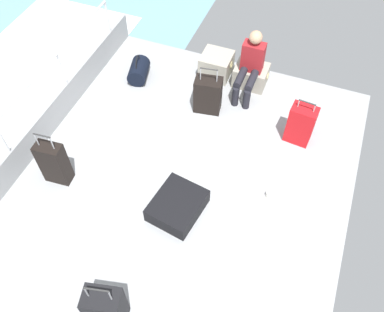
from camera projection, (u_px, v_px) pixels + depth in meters
The scene contains 13 objects.
ground_plane at pixel (184, 181), 5.68m from camera, with size 4.40×5.20×0.06m, color #939699.
gunwale_port at pixel (44, 126), 5.96m from camera, with size 0.06×5.20×0.45m, color #939699.
railing_port at pixel (33, 98), 5.51m from camera, with size 0.04×4.20×1.02m.
cargo_crate_0 at pixel (216, 65), 6.82m from camera, with size 0.52×0.47×0.39m.
cargo_crate_1 at pixel (251, 75), 6.69m from camera, with size 0.56×0.42×0.34m.
passenger_seated at pixel (250, 64), 6.31m from camera, with size 0.34×0.66×1.04m.
suitcase_0 at pixel (54, 163), 5.40m from camera, with size 0.37×0.23×0.91m.
suitcase_1 at pixel (177, 206), 5.27m from camera, with size 0.68×0.77×0.23m.
suitcase_2 at pixel (301, 124), 5.85m from camera, with size 0.39×0.27×0.76m.
suitcase_3 at pixel (106, 308), 4.28m from camera, with size 0.44×0.34×0.88m.
suitcase_4 at pixel (208, 95), 6.24m from camera, with size 0.44×0.32×0.81m.
duffel_bag at pixel (139, 71), 6.79m from camera, with size 0.40×0.52×0.44m.
paper_cup at pixel (269, 194), 5.45m from camera, with size 0.08×0.08×0.10m, color white.
Camera 1 is at (1.25, -2.93, 4.69)m, focal length 38.63 mm.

